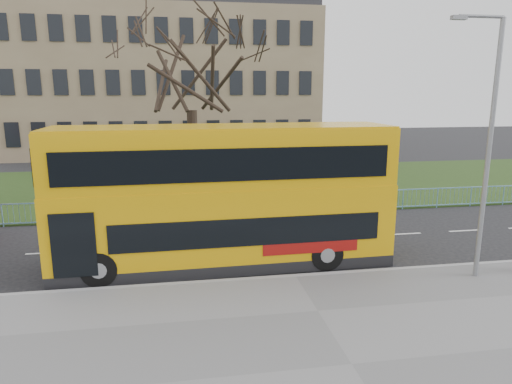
% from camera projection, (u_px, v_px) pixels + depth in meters
% --- Properties ---
extents(ground, '(120.00, 120.00, 0.00)m').
position_uv_depth(ground, '(285.00, 262.00, 16.91)').
color(ground, black).
rests_on(ground, ground).
extents(pavement, '(80.00, 10.50, 0.12)m').
position_uv_depth(pavement, '(352.00, 366.00, 10.40)').
color(pavement, slate).
rests_on(pavement, ground).
extents(kerb, '(80.00, 0.20, 0.14)m').
position_uv_depth(kerb, '(295.00, 277.00, 15.41)').
color(kerb, gray).
rests_on(kerb, ground).
extents(grass_verge, '(80.00, 15.40, 0.08)m').
position_uv_depth(grass_verge, '(237.00, 185.00, 30.68)').
color(grass_verge, '#213714').
rests_on(grass_verge, ground).
extents(guard_railing, '(40.00, 0.12, 1.10)m').
position_uv_depth(guard_railing, '(256.00, 205.00, 23.16)').
color(guard_railing, '#72ADCB').
rests_on(guard_railing, ground).
extents(bare_tree, '(8.54, 8.54, 12.20)m').
position_uv_depth(bare_tree, '(191.00, 92.00, 24.74)').
color(bare_tree, black).
rests_on(bare_tree, grass_verge).
extents(civic_building, '(30.00, 15.00, 14.00)m').
position_uv_depth(civic_building, '(166.00, 84.00, 48.33)').
color(civic_building, '#7E6A50').
rests_on(civic_building, ground).
extents(yellow_bus, '(11.91, 3.04, 4.97)m').
position_uv_depth(yellow_bus, '(224.00, 193.00, 16.23)').
color(yellow_bus, '#D59B09').
rests_on(yellow_bus, ground).
extents(street_lamp, '(1.76, 0.19, 8.31)m').
position_uv_depth(street_lamp, '(487.00, 141.00, 14.41)').
color(street_lamp, gray).
rests_on(street_lamp, pavement).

